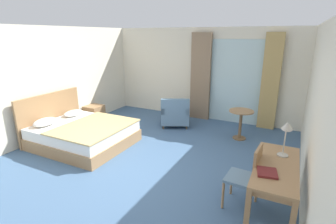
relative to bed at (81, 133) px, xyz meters
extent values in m
cube|color=#426084|center=(1.68, -0.43, -0.32)|extent=(6.14, 7.75, 0.10)
cube|color=silver|center=(1.68, 3.18, 1.02)|extent=(5.74, 0.12, 2.59)
cube|color=silver|center=(-1.13, -0.43, 1.02)|extent=(0.12, 7.35, 2.59)
cube|color=silver|center=(4.49, -0.43, 1.02)|extent=(0.12, 7.35, 2.59)
cube|color=silver|center=(2.64, 3.10, 0.86)|extent=(1.43, 0.02, 2.28)
cube|color=#897056|center=(1.70, 3.00, 0.95)|extent=(0.57, 0.10, 2.45)
cube|color=tan|center=(3.57, 3.00, 0.95)|extent=(0.44, 0.10, 2.45)
cube|color=#9E754C|center=(0.07, 0.00, -0.14)|extent=(1.97, 1.68, 0.26)
cube|color=white|center=(0.07, 0.00, 0.09)|extent=(1.91, 1.63, 0.22)
cube|color=#9E754C|center=(-0.94, 0.00, 0.27)|extent=(0.06, 1.71, 1.08)
cube|color=tan|center=(0.40, 0.00, 0.22)|extent=(1.30, 1.66, 0.03)
ellipsoid|color=white|center=(-0.63, -0.40, 0.28)|extent=(0.36, 0.53, 0.16)
ellipsoid|color=white|center=(-0.63, 0.40, 0.27)|extent=(0.34, 0.52, 0.12)
cube|color=#9E754C|center=(-0.83, 1.33, -0.04)|extent=(0.43, 0.45, 0.47)
cube|color=olive|center=(-0.83, 1.10, 0.06)|extent=(0.37, 0.01, 0.11)
cube|color=#9E754C|center=(4.07, -0.59, 0.48)|extent=(0.54, 1.39, 0.04)
cube|color=#9E754C|center=(4.07, -0.59, 0.42)|extent=(0.50, 1.32, 0.08)
cube|color=#9E754C|center=(4.30, 0.08, 0.09)|extent=(0.06, 0.06, 0.73)
cube|color=#9E754C|center=(3.84, -1.25, 0.09)|extent=(0.06, 0.06, 0.73)
cube|color=#9E754C|center=(3.83, 0.07, 0.09)|extent=(0.06, 0.06, 0.73)
cube|color=slate|center=(3.64, -0.56, 0.17)|extent=(0.45, 0.46, 0.04)
cube|color=#9E754C|center=(3.83, -0.58, 0.44)|extent=(0.06, 0.41, 0.50)
cylinder|color=#9E754C|center=(3.46, -0.35, -0.06)|extent=(0.04, 0.04, 0.42)
cylinder|color=#9E754C|center=(3.44, -0.75, -0.06)|extent=(0.04, 0.04, 0.42)
cylinder|color=#9E754C|center=(3.84, -0.38, -0.06)|extent=(0.04, 0.04, 0.42)
cylinder|color=#9E754C|center=(3.81, -0.77, -0.06)|extent=(0.04, 0.04, 0.42)
cylinder|color=#B7B2A8|center=(4.11, -0.26, 0.50)|extent=(0.15, 0.15, 0.02)
cylinder|color=#B7B2A8|center=(4.11, -0.26, 0.69)|extent=(0.02, 0.02, 0.36)
cone|color=#B7B2A8|center=(4.12, -0.14, 0.90)|extent=(0.16, 0.18, 0.16)
cube|color=maroon|center=(3.98, -0.87, 0.51)|extent=(0.27, 0.29, 0.03)
cube|color=slate|center=(1.32, 2.10, -0.02)|extent=(0.99, 0.99, 0.31)
cube|color=slate|center=(1.46, 1.82, 0.34)|extent=(0.71, 0.43, 0.40)
cube|color=slate|center=(1.61, 2.24, 0.22)|extent=(0.42, 0.71, 0.16)
cube|color=slate|center=(1.04, 1.96, 0.22)|extent=(0.42, 0.71, 0.16)
cylinder|color=#4C3D2D|center=(1.46, 2.51, -0.22)|extent=(0.04, 0.04, 0.10)
cylinder|color=#4C3D2D|center=(0.91, 2.24, -0.22)|extent=(0.04, 0.04, 0.10)
cylinder|color=#4C3D2D|center=(1.74, 1.96, -0.22)|extent=(0.04, 0.04, 0.10)
cylinder|color=#4C3D2D|center=(1.19, 1.68, -0.22)|extent=(0.04, 0.04, 0.10)
cylinder|color=#9E754C|center=(3.11, 1.95, 0.41)|extent=(0.57, 0.57, 0.03)
cylinder|color=brown|center=(3.11, 1.95, 0.06)|extent=(0.07, 0.07, 0.67)
cylinder|color=brown|center=(3.11, 1.95, -0.26)|extent=(0.31, 0.31, 0.02)
camera|label=1|loc=(4.14, -3.86, 2.11)|focal=27.18mm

